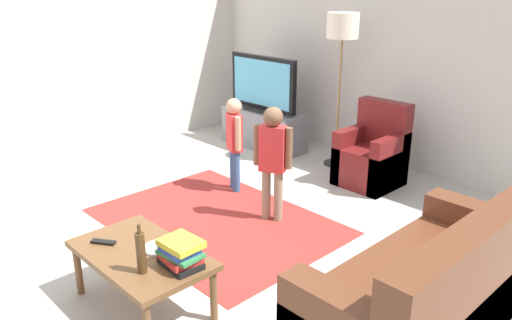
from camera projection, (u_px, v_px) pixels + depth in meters
name	position (u px, v px, depth m)	size (l,w,h in m)	color
ground	(204.00, 250.00, 4.24)	(7.80, 7.80, 0.00)	#B2ADA3
wall_back	(410.00, 52.00, 5.73)	(6.00, 0.12, 2.70)	silver
wall_left	(37.00, 51.00, 5.82)	(0.12, 6.00, 2.70)	silver
area_rug	(216.00, 221.00, 4.74)	(2.20, 1.60, 0.01)	#9E2D28
tv_stand	(264.00, 129.00, 6.76)	(1.20, 0.44, 0.50)	slate
tv	(263.00, 84.00, 6.54)	(1.10, 0.28, 0.71)	black
couch	(434.00, 294.00, 3.16)	(0.80, 1.80, 0.86)	brown
armchair	(373.00, 157.00, 5.53)	(0.60, 0.60, 0.90)	maroon
floor_lamp	(342.00, 34.00, 5.68)	(0.36, 0.36, 1.78)	#262626
child_near_tv	(234.00, 136.00, 5.25)	(0.31, 0.20, 1.00)	#33598C
child_center	(273.00, 154.00, 4.56)	(0.33, 0.22, 1.08)	gray
coffee_table	(141.00, 259.00, 3.40)	(1.00, 0.60, 0.42)	brown
book_stack	(180.00, 253.00, 3.19)	(0.29, 0.23, 0.18)	black
bottle	(141.00, 252.00, 3.10)	(0.06, 0.06, 0.33)	#4C3319
tv_remote	(103.00, 242.00, 3.49)	(0.17, 0.05, 0.02)	black
plate	(160.00, 248.00, 3.42)	(0.22, 0.22, 0.02)	white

